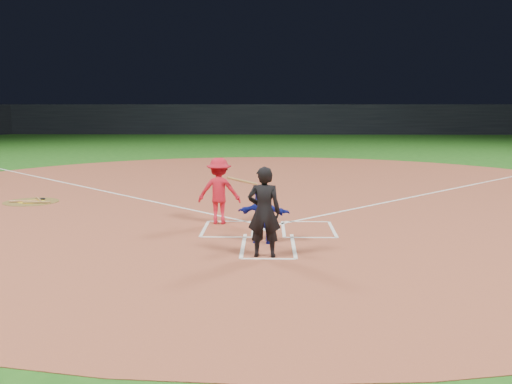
{
  "coord_description": "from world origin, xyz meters",
  "views": [
    {
      "loc": [
        0.01,
        -13.84,
        3.04
      ],
      "look_at": [
        -0.3,
        -0.4,
        1.0
      ],
      "focal_mm": 40.0,
      "sensor_mm": 36.0,
      "label": 1
    }
  ],
  "objects_px": {
    "catcher": "(263,214)",
    "batter_at_plate": "(219,191)",
    "umpire": "(264,212)",
    "on_deck_circle": "(31,202)",
    "home_plate": "(268,229)"
  },
  "relations": [
    {
      "from": "on_deck_circle",
      "to": "catcher",
      "type": "relative_size",
      "value": 1.32
    },
    {
      "from": "home_plate",
      "to": "umpire",
      "type": "height_order",
      "value": "umpire"
    },
    {
      "from": "home_plate",
      "to": "batter_at_plate",
      "type": "relative_size",
      "value": 0.35
    },
    {
      "from": "umpire",
      "to": "on_deck_circle",
      "type": "bearing_deg",
      "value": -37.36
    },
    {
      "from": "catcher",
      "to": "on_deck_circle",
      "type": "bearing_deg",
      "value": -21.96
    },
    {
      "from": "catcher",
      "to": "umpire",
      "type": "height_order",
      "value": "umpire"
    },
    {
      "from": "home_plate",
      "to": "on_deck_circle",
      "type": "xyz_separation_m",
      "value": [
        -7.55,
        3.85,
        -0.0
      ]
    },
    {
      "from": "home_plate",
      "to": "on_deck_circle",
      "type": "bearing_deg",
      "value": -26.98
    },
    {
      "from": "catcher",
      "to": "umpire",
      "type": "bearing_deg",
      "value": 105.48
    },
    {
      "from": "on_deck_circle",
      "to": "umpire",
      "type": "xyz_separation_m",
      "value": [
        7.47,
        -6.46,
        0.91
      ]
    },
    {
      "from": "on_deck_circle",
      "to": "batter_at_plate",
      "type": "bearing_deg",
      "value": -27.01
    },
    {
      "from": "catcher",
      "to": "batter_at_plate",
      "type": "xyz_separation_m",
      "value": [
        -1.14,
        2.08,
        0.21
      ]
    },
    {
      "from": "catcher",
      "to": "batter_at_plate",
      "type": "distance_m",
      "value": 2.38
    },
    {
      "from": "umpire",
      "to": "batter_at_plate",
      "type": "relative_size",
      "value": 1.08
    },
    {
      "from": "on_deck_circle",
      "to": "batter_at_plate",
      "type": "relative_size",
      "value": 1.0
    }
  ]
}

